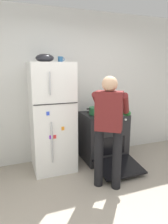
% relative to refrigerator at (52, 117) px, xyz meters
% --- Properties ---
extents(ground, '(8.00, 8.00, 0.00)m').
position_rel_refrigerator_xyz_m(ground, '(0.53, -1.57, -0.89)').
color(ground, '#9E9384').
extents(kitchen_wall_back, '(6.00, 0.10, 2.70)m').
position_rel_refrigerator_xyz_m(kitchen_wall_back, '(0.53, 0.38, 0.46)').
color(kitchen_wall_back, silver).
rests_on(kitchen_wall_back, ground).
extents(refrigerator, '(0.68, 0.72, 1.79)m').
position_rel_refrigerator_xyz_m(refrigerator, '(0.00, 0.00, 0.00)').
color(refrigerator, white).
rests_on(refrigerator, ground).
extents(stove_range, '(0.76, 1.20, 0.89)m').
position_rel_refrigerator_xyz_m(stove_range, '(0.96, -0.02, -0.46)').
color(stove_range, black).
rests_on(stove_range, ground).
extents(person_cook, '(0.70, 0.76, 1.60)m').
position_rel_refrigerator_xyz_m(person_cook, '(0.63, -0.83, 0.07)').
color(person_cook, black).
rests_on(person_cook, ground).
extents(red_pot, '(0.38, 0.28, 0.13)m').
position_rel_refrigerator_xyz_m(red_pot, '(0.80, -0.05, 0.06)').
color(red_pot, '#236638').
rests_on(red_pot, stove_range).
extents(coffee_mug, '(0.11, 0.08, 0.10)m').
position_rel_refrigerator_xyz_m(coffee_mug, '(0.18, 0.05, 0.94)').
color(coffee_mug, '#2D6093').
rests_on(coffee_mug, refrigerator).
extents(pepper_mill, '(0.05, 0.05, 0.18)m').
position_rel_refrigerator_xyz_m(pepper_mill, '(1.26, 0.20, 0.09)').
color(pepper_mill, brown).
rests_on(pepper_mill, stove_range).
extents(mixing_bowl, '(0.28, 0.28, 0.13)m').
position_rel_refrigerator_xyz_m(mixing_bowl, '(-0.08, 0.00, 0.96)').
color(mixing_bowl, black).
rests_on(mixing_bowl, refrigerator).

